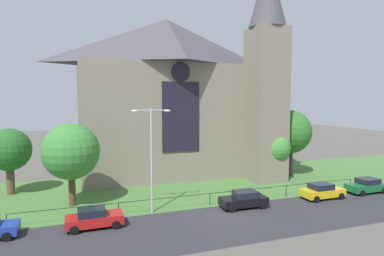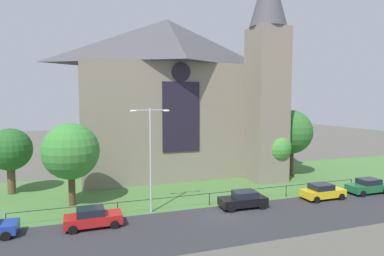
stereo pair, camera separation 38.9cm
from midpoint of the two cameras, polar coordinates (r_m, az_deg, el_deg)
ground at (r=37.89m, az=-1.12°, el=-9.85°), size 160.00×160.00×0.00m
road_asphalt at (r=27.30m, az=7.23°, el=-15.76°), size 120.00×8.00×0.01m
grass_verge at (r=36.06m, az=-0.09°, el=-10.60°), size 120.00×20.00×0.01m
church_building at (r=43.12m, az=-3.44°, el=5.70°), size 23.20×16.20×26.00m
iron_railing at (r=30.73m, az=2.76°, el=-11.45°), size 33.02×0.07×1.13m
tree_right_near at (r=40.45m, az=13.77°, el=-3.35°), size 3.85×3.85×5.92m
tree_left_far at (r=38.29m, az=-29.33°, el=-3.38°), size 4.31×4.31×6.76m
tree_right_far at (r=43.90m, az=16.24°, el=-0.72°), size 5.57×5.57×8.37m
tree_left_near at (r=31.74m, az=-20.53°, el=-3.87°), size 5.10×5.10×7.54m
streetlamp_near at (r=28.07m, az=-7.43°, el=-3.33°), size 3.37×0.26×8.95m
parked_car_red at (r=26.80m, az=-17.03°, el=-14.65°), size 4.23×2.08×1.51m
parked_car_black at (r=30.45m, az=8.59°, el=-12.12°), size 4.26×2.15×1.51m
parked_car_yellow at (r=35.06m, az=21.28°, el=-10.13°), size 4.21×2.04×1.51m
parked_car_green at (r=39.12m, az=27.68°, el=-8.81°), size 4.21×2.04×1.51m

